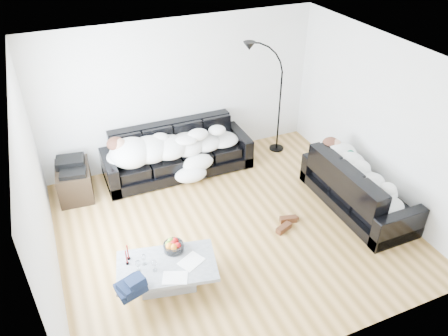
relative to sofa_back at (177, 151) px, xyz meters
name	(u,v)px	position (x,y,z in m)	size (l,w,h in m)	color
ground	(232,227)	(0.26, -1.78, -0.42)	(5.00, 5.00, 0.00)	olive
wall_back	(180,93)	(0.26, 0.47, 0.88)	(5.00, 0.02, 2.60)	silver
wall_left	(38,199)	(-2.24, -1.78, 0.88)	(0.02, 4.50, 2.60)	silver
wall_right	(380,121)	(2.76, -1.78, 0.88)	(0.02, 4.50, 2.60)	silver
ceiling	(234,62)	(0.26, -1.78, 2.18)	(5.00, 5.00, 0.00)	white
sofa_back	(177,151)	(0.00, 0.00, 0.00)	(2.58, 0.89, 0.84)	black
sofa_right	(359,186)	(2.30, -2.10, -0.01)	(2.02, 0.86, 0.82)	black
sleeper_back	(178,142)	(0.00, -0.05, 0.22)	(2.19, 0.75, 0.44)	white
sleeper_right	(362,174)	(2.30, -2.10, 0.21)	(1.73, 0.73, 0.42)	white
teal_cushion	(335,151)	(2.24, -1.48, 0.30)	(0.36, 0.30, 0.20)	#0E6345
coffee_table	(168,275)	(-0.96, -2.49, -0.24)	(1.24, 0.73, 0.36)	#939699
fruit_bowl	(173,245)	(-0.79, -2.27, 0.02)	(0.27, 0.27, 0.16)	white
wine_glass_a	(144,260)	(-1.21, -2.37, 0.02)	(0.07, 0.07, 0.16)	white
wine_glass_b	(138,266)	(-1.31, -2.45, 0.03)	(0.07, 0.07, 0.17)	white
wine_glass_c	(154,266)	(-1.12, -2.52, 0.02)	(0.07, 0.07, 0.17)	white
candle_left	(126,258)	(-1.41, -2.28, 0.05)	(0.04, 0.04, 0.22)	maroon
candle_right	(128,252)	(-1.37, -2.20, 0.06)	(0.04, 0.04, 0.23)	maroon
newspaper_a	(191,261)	(-0.66, -2.56, -0.05)	(0.30, 0.23, 0.01)	silver
newspaper_b	(175,278)	(-0.93, -2.74, -0.05)	(0.30, 0.22, 0.01)	silver
navy_jacket	(132,283)	(-1.44, -2.77, 0.11)	(0.35, 0.29, 0.18)	black
shoes	(286,224)	(1.03, -2.09, -0.37)	(0.45, 0.33, 0.10)	#472311
av_cabinet	(75,182)	(-1.79, 0.00, -0.16)	(0.53, 0.77, 0.53)	black
stereo	(71,165)	(-1.79, 0.00, 0.17)	(0.44, 0.34, 0.13)	black
floor_lamp	(280,103)	(2.02, 0.00, 0.55)	(0.71, 0.28, 1.94)	black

